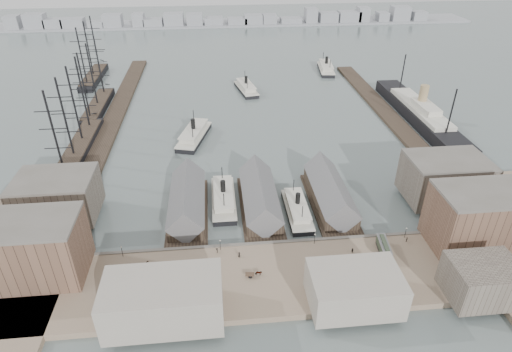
{
  "coord_description": "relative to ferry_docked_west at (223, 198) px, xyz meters",
  "views": [
    {
      "loc": [
        -14.34,
        -110.59,
        91.19
      ],
      "look_at": [
        0.0,
        30.0,
        6.0
      ],
      "focal_mm": 30.0,
      "sensor_mm": 36.0,
      "label": 1
    }
  ],
  "objects": [
    {
      "name": "east_wharf",
      "position": [
        91.0,
        68.32,
        -1.59
      ],
      "size": [
        10.0,
        180.0,
        1.6
      ],
      "primitive_type": "cube",
      "color": "#2D231C",
      "rests_on": "ground"
    },
    {
      "name": "pedestrian_4",
      "position": [
        3.65,
        -32.52,
        0.52
      ],
      "size": [
        0.96,
        1.06,
        1.82
      ],
      "primitive_type": "imported",
      "rotation": [
        0.0,
        0.0,
        2.12
      ],
      "color": "black",
      "rests_on": "quay"
    },
    {
      "name": "warehouse_west_front",
      "position": [
        -57.0,
        -33.68,
        8.61
      ],
      "size": [
        32.0,
        18.0,
        18.0
      ],
      "primitive_type": "cube",
      "color": "brown",
      "rests_on": "west_land"
    },
    {
      "name": "warehouse_west_back",
      "position": [
        -57.0,
        -3.68,
        6.61
      ],
      "size": [
        26.0,
        20.0,
        14.0
      ],
      "primitive_type": "cube",
      "color": "#60564C",
      "rests_on": "west_land"
    },
    {
      "name": "warehouse_east_back",
      "position": [
        81.0,
        -6.68,
        7.11
      ],
      "size": [
        28.0,
        20.0,
        15.0
      ],
      "primitive_type": "cube",
      "color": "#60564C",
      "rests_on": "east_land"
    },
    {
      "name": "pedestrian_0",
      "position": [
        -41.39,
        -30.43,
        0.41
      ],
      "size": [
        0.71,
        0.71,
        1.6
      ],
      "primitive_type": "imported",
      "rotation": [
        0.0,
        0.0,
        5.51
      ],
      "color": "black",
      "rests_on": "quay"
    },
    {
      "name": "ferry_open_mid",
      "position": [
        18.26,
        119.43,
        -0.01
      ],
      "size": [
        13.82,
        29.56,
        10.16
      ],
      "rotation": [
        0.0,
        0.0,
        0.19
      ],
      "color": "black",
      "rests_on": "ground"
    },
    {
      "name": "ferry_shed_center",
      "position": [
        13.0,
        -4.8,
        2.25
      ],
      "size": [
        14.0,
        42.0,
        12.6
      ],
      "color": "#2D231C",
      "rests_on": "ground"
    },
    {
      "name": "pedestrian_3",
      "position": [
        -7.93,
        -48.4,
        0.51
      ],
      "size": [
        1.01,
        1.09,
        1.8
      ],
      "primitive_type": "imported",
      "rotation": [
        0.0,
        0.0,
        5.4
      ],
      "color": "black",
      "rests_on": "quay"
    },
    {
      "name": "pedestrian_10",
      "position": [
        39.46,
        -38.8,
        0.5
      ],
      "size": [
        1.01,
        0.83,
        1.78
      ],
      "primitive_type": "imported",
      "rotation": [
        0.0,
        0.0,
        5.93
      ],
      "color": "black",
      "rests_on": "quay"
    },
    {
      "name": "lamp_post_near_w",
      "position": [
        -2.0,
        -28.68,
        2.32
      ],
      "size": [
        0.44,
        0.44,
        3.92
      ],
      "color": "black",
      "rests_on": "quay"
    },
    {
      "name": "sailing_ship_mid",
      "position": [
        -65.92,
        98.32,
        0.21
      ],
      "size": [
        8.85,
        51.13,
        36.38
      ],
      "color": "black",
      "rests_on": "ground"
    },
    {
      "name": "horse_cart_left",
      "position": [
        -25.01,
        -33.89,
        0.46
      ],
      "size": [
        4.89,
        2.64,
        1.71
      ],
      "rotation": [
        0.0,
        0.0,
        1.3
      ],
      "color": "black",
      "rests_on": "quay"
    },
    {
      "name": "pedestrian_9",
      "position": [
        73.0,
        -46.71,
        0.5
      ],
      "size": [
        0.84,
        1.01,
        1.78
      ],
      "primitive_type": "imported",
      "rotation": [
        0.0,
        0.0,
        5.08
      ],
      "color": "black",
      "rests_on": "quay"
    },
    {
      "name": "lamp_post_far_w",
      "position": [
        -32.0,
        -28.68,
        2.32
      ],
      "size": [
        0.44,
        0.44,
        3.92
      ],
      "color": "black",
      "rests_on": "quay"
    },
    {
      "name": "pedestrian_2",
      "position": [
        -3.06,
        -29.96,
        0.49
      ],
      "size": [
        0.9,
        1.25,
        1.75
      ],
      "primitive_type": "imported",
      "rotation": [
        0.0,
        0.0,
        4.95
      ],
      "color": "black",
      "rests_on": "quay"
    },
    {
      "name": "quay",
      "position": [
        13.0,
        -41.68,
        -1.39
      ],
      "size": [
        180.0,
        30.0,
        2.0
      ],
      "primitive_type": "cube",
      "color": "#7E6A55",
      "rests_on": "ground"
    },
    {
      "name": "pedestrian_5",
      "position": [
        27.48,
        -41.84,
        0.48
      ],
      "size": [
        0.77,
        0.69,
        1.74
      ],
      "primitive_type": "imported",
      "rotation": [
        0.0,
        0.0,
        0.45
      ],
      "color": "black",
      "rests_on": "quay"
    },
    {
      "name": "street_bldg_east",
      "position": [
        68.0,
        -54.68,
        5.11
      ],
      "size": [
        18.0,
        14.0,
        11.0
      ],
      "primitive_type": "cube",
      "color": "#60564C",
      "rests_on": "quay"
    },
    {
      "name": "ferry_shed_west",
      "position": [
        -13.0,
        -4.8,
        2.25
      ],
      "size": [
        14.0,
        42.0,
        12.6
      ],
      "color": "#2D231C",
      "rests_on": "ground"
    },
    {
      "name": "horse_cart_right",
      "position": [
        40.35,
        -46.12,
        0.44
      ],
      "size": [
        4.85,
        3.21,
        1.65
      ],
      "rotation": [
        0.0,
        0.0,
        1.96
      ],
      "color": "black",
      "rests_on": "quay"
    },
    {
      "name": "ferry_docked_east",
      "position": [
        26.0,
        -9.59,
        -0.22
      ],
      "size": [
        7.77,
        25.9,
        9.25
      ],
      "color": "black",
      "rests_on": "ground"
    },
    {
      "name": "pedestrian_7",
      "position": [
        42.22,
        -46.35,
        0.48
      ],
      "size": [
        0.83,
        1.22,
        1.75
      ],
      "primitive_type": "imported",
      "rotation": [
        0.0,
        0.0,
        1.4
      ],
      "color": "black",
      "rests_on": "quay"
    },
    {
      "name": "sailing_ship_far",
      "position": [
        -79.62,
        151.28,
        0.3
      ],
      "size": [
        9.05,
        50.27,
        37.2
      ],
      "color": "black",
      "rests_on": "ground"
    },
    {
      "name": "ferry_shed_east",
      "position": [
        39.0,
        -4.8,
        2.25
      ],
      "size": [
        14.0,
        42.0,
        12.6
      ],
      "color": "#2D231C",
      "rests_on": "ground"
    },
    {
      "name": "seawall",
      "position": [
        13.0,
        -26.88,
        -1.24
      ],
      "size": [
        180.0,
        1.2,
        2.3
      ],
      "primitive_type": "cube",
      "color": "#59544C",
      "rests_on": "ground"
    },
    {
      "name": "ferry_open_near",
      "position": [
        -12.13,
        55.42,
        0.22
      ],
      "size": [
        17.36,
        32.51,
        11.12
      ],
      "rotation": [
        0.0,
        0.0,
        -0.27
      ],
      "color": "black",
      "rests_on": "ground"
    },
    {
      "name": "ferry_open_far",
      "position": [
        76.7,
        153.98,
        0.14
      ],
      "size": [
        12.58,
        31.13,
        10.81
      ],
      "rotation": [
        0.0,
        0.0,
        -0.12
      ],
      "color": "black",
      "rests_on": "ground"
    },
    {
      "name": "street_bldg_west",
      "position": [
        -17.0,
        -53.68,
        5.61
      ],
      "size": [
        30.0,
        16.0,
        12.0
      ],
      "primitive_type": "cube",
      "color": "gray",
      "rests_on": "quay"
    },
    {
      "name": "ground",
      "position": [
        13.0,
        -21.68,
        -2.39
      ],
      "size": [
        900.0,
        900.0,
        0.0
      ],
      "primitive_type": "plane",
      "color": "#525F5E",
      "rests_on": "ground"
    },
    {
      "name": "lamp_post_far_e",
      "position": [
        58.0,
        -28.68,
        2.32
      ],
      "size": [
        0.44,
        0.44,
        3.92
      ],
      "color": "black",
      "rests_on": "quay"
    },
    {
      "name": "pedestrian_6",
      "position": [
        38.71,
        -34.33,
        0.51
      ],
      "size": [
        0.98,
        1.08,
        1.8
      ],
      "primitive_type": "imported",
      "rotation": [
        0.0,
        0.0,
        5.12
      ],
      "color": "black",
      "rests_on": "quay"
    },
    {
      "name": "far_shore",
      "position": [
        10.93,
        312.46,
        1.51
      ],
      "size": [
        500.0,
        40.0,
        15.72
      ],
      "color": "gray",
      "rests_on": "ground"
    },
    {
      "name": "lamp_post_near_e",
      "position": [
        28.0,
        -28.68,
        2.32
      ],
      "size": [
        0.44,
        0.44,
        3.92
      ],
      "color": "black",
      "rests_on": "quay"
    },
    {
      "name": "ocean_steamer",
      "position": [
        105.0,
        66.14,
        1.71
      ],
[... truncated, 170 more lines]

